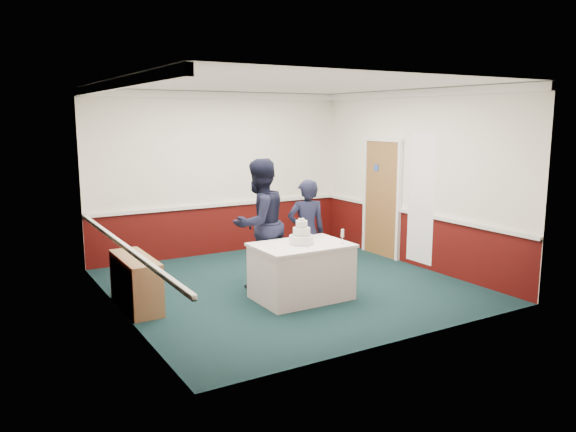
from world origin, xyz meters
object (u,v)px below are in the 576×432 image
cake_table (301,271)px  champagne_flute (343,234)px  sideboard (136,282)px  cake_knife (307,247)px  person_woman (306,232)px  person_man (260,224)px  wedding_cake (302,236)px

cake_table → champagne_flute: 0.78m
sideboard → cake_knife: size_ratio=5.45×
cake_table → person_woman: size_ratio=0.81×
cake_table → person_man: (-0.23, 0.82, 0.57)m
sideboard → wedding_cake: size_ratio=3.30×
cake_knife → person_man: 1.05m
champagne_flute → person_man: bearing=123.6°
champagne_flute → wedding_cake: bearing=150.8°
cake_knife → cake_table: bearing=103.1°
sideboard → cake_table: bearing=-20.9°
cake_table → wedding_cake: size_ratio=3.63×
wedding_cake → cake_knife: wedding_cake is taller
champagne_flute → person_man: size_ratio=0.11×
person_man → person_woman: bearing=143.4°
champagne_flute → person_woman: bearing=94.0°
sideboard → person_man: size_ratio=0.62×
wedding_cake → person_woman: 0.72m
cake_table → wedding_cake: wedding_cake is taller
sideboard → cake_table: cake_table is taller
wedding_cake → cake_knife: (-0.03, -0.20, -0.11)m
cake_knife → champagne_flute: (0.53, -0.08, 0.14)m
sideboard → person_man: 1.98m
wedding_cake → person_woman: size_ratio=0.22×
cake_knife → person_woman: person_woman is taller
person_woman → sideboard: bearing=9.8°
cake_table → champagne_flute: size_ratio=6.44×
cake_table → cake_knife: bearing=-98.5°
champagne_flute → person_man: (-0.73, 1.10, 0.04)m
cake_table → wedding_cake: (-0.00, 0.00, 0.50)m
wedding_cake → person_man: person_man is taller
champagne_flute → person_woman: 0.86m
cake_knife → champagne_flute: champagne_flute is taller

